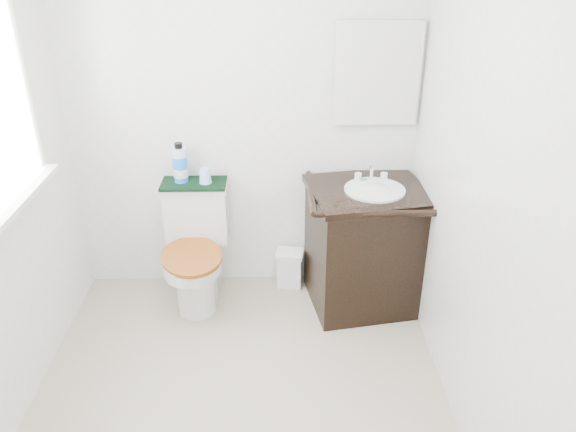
{
  "coord_description": "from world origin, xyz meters",
  "views": [
    {
      "loc": [
        0.2,
        -2.19,
        2.22
      ],
      "look_at": [
        0.27,
        0.75,
        0.72
      ],
      "focal_mm": 35.0,
      "sensor_mm": 36.0,
      "label": 1
    }
  ],
  "objects_px": {
    "cup": "(205,176)",
    "trash_bin": "(290,268)",
    "mouthwash_bottle": "(180,164)",
    "vanity": "(365,244)",
    "toilet": "(197,253)"
  },
  "relations": [
    {
      "from": "mouthwash_bottle",
      "to": "cup",
      "type": "relative_size",
      "value": 2.64
    },
    {
      "from": "vanity",
      "to": "mouthwash_bottle",
      "type": "distance_m",
      "value": 1.28
    },
    {
      "from": "vanity",
      "to": "trash_bin",
      "type": "bearing_deg",
      "value": 157.59
    },
    {
      "from": "toilet",
      "to": "vanity",
      "type": "height_order",
      "value": "vanity"
    },
    {
      "from": "trash_bin",
      "to": "mouthwash_bottle",
      "type": "distance_m",
      "value": 1.04
    },
    {
      "from": "vanity",
      "to": "cup",
      "type": "distance_m",
      "value": 1.11
    },
    {
      "from": "mouthwash_bottle",
      "to": "cup",
      "type": "height_order",
      "value": "mouthwash_bottle"
    },
    {
      "from": "toilet",
      "to": "mouthwash_bottle",
      "type": "relative_size",
      "value": 3.01
    },
    {
      "from": "toilet",
      "to": "vanity",
      "type": "xyz_separation_m",
      "value": [
        1.09,
        -0.07,
        0.09
      ]
    },
    {
      "from": "vanity",
      "to": "cup",
      "type": "xyz_separation_m",
      "value": [
        -1.01,
        0.18,
        0.41
      ]
    },
    {
      "from": "trash_bin",
      "to": "mouthwash_bottle",
      "type": "xyz_separation_m",
      "value": [
        -0.69,
        0.01,
        0.77
      ]
    },
    {
      "from": "vanity",
      "to": "trash_bin",
      "type": "relative_size",
      "value": 3.45
    },
    {
      "from": "trash_bin",
      "to": "cup",
      "type": "distance_m",
      "value": 0.88
    },
    {
      "from": "toilet",
      "to": "trash_bin",
      "type": "relative_size",
      "value": 2.91
    },
    {
      "from": "cup",
      "to": "trash_bin",
      "type": "bearing_deg",
      "value": 2.01
    }
  ]
}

